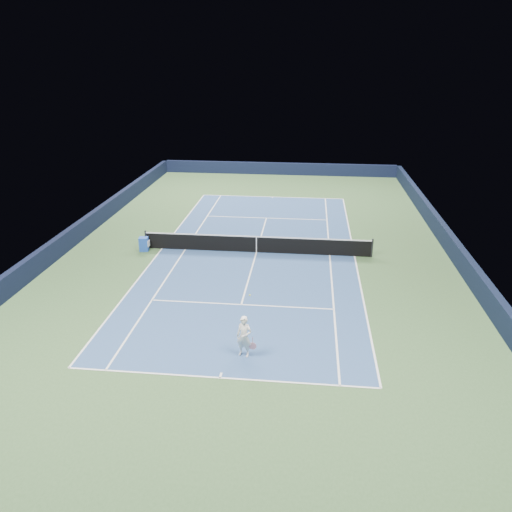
# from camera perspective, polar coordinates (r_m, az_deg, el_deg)

# --- Properties ---
(ground) EXTENTS (40.00, 40.00, 0.00)m
(ground) POSITION_cam_1_polar(r_m,az_deg,el_deg) (28.23, 0.05, 0.42)
(ground) COLOR #33522C
(ground) RESTS_ON ground
(wall_far) EXTENTS (22.00, 0.35, 1.10)m
(wall_far) POSITION_cam_1_polar(r_m,az_deg,el_deg) (47.04, 2.67, 9.94)
(wall_far) COLOR black
(wall_far) RESTS_ON ground
(wall_right) EXTENTS (0.35, 40.00, 1.10)m
(wall_right) POSITION_cam_1_polar(r_m,az_deg,el_deg) (29.02, 21.82, 0.55)
(wall_right) COLOR black
(wall_right) RESTS_ON ground
(wall_left) EXTENTS (0.35, 40.00, 1.10)m
(wall_left) POSITION_cam_1_polar(r_m,az_deg,el_deg) (31.04, -20.25, 2.13)
(wall_left) COLOR black
(wall_left) RESTS_ON ground
(court_surface) EXTENTS (10.97, 23.77, 0.01)m
(court_surface) POSITION_cam_1_polar(r_m,az_deg,el_deg) (28.23, 0.05, 0.42)
(court_surface) COLOR navy
(court_surface) RESTS_ON ground
(baseline_far) EXTENTS (10.97, 0.08, 0.00)m
(baseline_far) POSITION_cam_1_polar(r_m,az_deg,el_deg) (39.47, 1.90, 6.77)
(baseline_far) COLOR white
(baseline_far) RESTS_ON ground
(baseline_near) EXTENTS (10.97, 0.08, 0.00)m
(baseline_near) POSITION_cam_1_polar(r_m,az_deg,el_deg) (17.83, -4.14, -13.71)
(baseline_near) COLOR white
(baseline_near) RESTS_ON ground
(sideline_doubles_right) EXTENTS (0.08, 23.77, 0.00)m
(sideline_doubles_right) POSITION_cam_1_polar(r_m,az_deg,el_deg) (28.21, 11.20, -0.01)
(sideline_doubles_right) COLOR white
(sideline_doubles_right) RESTS_ON ground
(sideline_doubles_left) EXTENTS (0.08, 23.77, 0.00)m
(sideline_doubles_left) POSITION_cam_1_polar(r_m,az_deg,el_deg) (29.28, -10.68, 0.85)
(sideline_doubles_left) COLOR white
(sideline_doubles_left) RESTS_ON ground
(sideline_singles_right) EXTENTS (0.08, 23.77, 0.00)m
(sideline_singles_right) POSITION_cam_1_polar(r_m,az_deg,el_deg) (28.12, 8.42, 0.10)
(sideline_singles_right) COLOR white
(sideline_singles_right) RESTS_ON ground
(sideline_singles_left) EXTENTS (0.08, 23.77, 0.00)m
(sideline_singles_left) POSITION_cam_1_polar(r_m,az_deg,el_deg) (28.92, -8.08, 0.75)
(sideline_singles_left) COLOR white
(sideline_singles_left) RESTS_ON ground
(service_line_far) EXTENTS (8.23, 0.08, 0.00)m
(service_line_far) POSITION_cam_1_polar(r_m,az_deg,el_deg) (34.23, 1.20, 4.37)
(service_line_far) COLOR white
(service_line_far) RESTS_ON ground
(service_line_near) EXTENTS (8.23, 0.08, 0.00)m
(service_line_near) POSITION_cam_1_polar(r_m,az_deg,el_deg) (22.44, -1.70, -5.57)
(service_line_near) COLOR white
(service_line_near) RESTS_ON ground
(center_service_line) EXTENTS (0.08, 12.80, 0.00)m
(center_service_line) POSITION_cam_1_polar(r_m,az_deg,el_deg) (28.22, 0.05, 0.44)
(center_service_line) COLOR white
(center_service_line) RESTS_ON ground
(center_mark_far) EXTENTS (0.08, 0.30, 0.00)m
(center_mark_far) POSITION_cam_1_polar(r_m,az_deg,el_deg) (39.33, 1.89, 6.71)
(center_mark_far) COLOR white
(center_mark_far) RESTS_ON ground
(center_mark_near) EXTENTS (0.08, 0.30, 0.00)m
(center_mark_near) POSITION_cam_1_polar(r_m,az_deg,el_deg) (17.95, -4.06, -13.43)
(center_mark_near) COLOR white
(center_mark_near) RESTS_ON ground
(tennis_net) EXTENTS (12.90, 0.10, 1.07)m
(tennis_net) POSITION_cam_1_polar(r_m,az_deg,el_deg) (28.05, 0.05, 1.38)
(tennis_net) COLOR black
(tennis_net) RESTS_ON ground
(sponsor_cube) EXTENTS (0.58, 0.50, 0.80)m
(sponsor_cube) POSITION_cam_1_polar(r_m,az_deg,el_deg) (29.04, -12.69, 1.34)
(sponsor_cube) COLOR blue
(sponsor_cube) RESTS_ON ground
(tennis_player) EXTENTS (0.80, 1.30, 2.04)m
(tennis_player) POSITION_cam_1_polar(r_m,az_deg,el_deg) (18.51, -1.36, -9.19)
(tennis_player) COLOR white
(tennis_player) RESTS_ON ground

